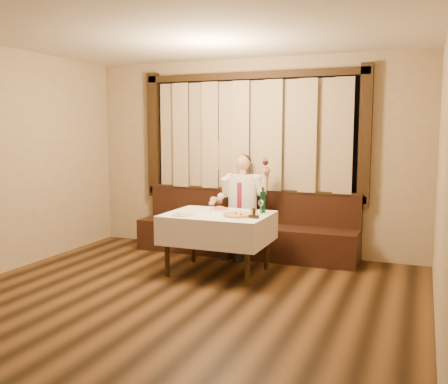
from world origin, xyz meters
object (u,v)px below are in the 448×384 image
at_px(pasta_cream, 183,212).
at_px(green_bottle, 263,202).
at_px(banquette, 245,233).
at_px(dining_table, 218,222).
at_px(pizza, 238,215).
at_px(seated_man, 241,198).
at_px(pasta_red, 220,207).
at_px(cruet_caddy, 254,215).

xyz_separation_m(pasta_cream, green_bottle, (0.84, 0.54, 0.10)).
height_order(banquette, green_bottle, green_bottle).
height_order(dining_table, pizza, pizza).
distance_m(green_bottle, seated_man, 0.86).
distance_m(pasta_cream, seated_man, 1.25).
bearing_deg(dining_table, seated_man, 92.04).
xyz_separation_m(banquette, seated_man, (-0.03, -0.09, 0.52)).
relative_size(banquette, seated_man, 2.23).
relative_size(pizza, pasta_red, 1.42).
relative_size(cruet_caddy, seated_man, 0.09).
height_order(green_bottle, cruet_caddy, green_bottle).
relative_size(dining_table, pasta_cream, 4.74).
bearing_deg(pizza, cruet_caddy, -13.27).
xyz_separation_m(banquette, cruet_caddy, (0.52, -1.18, 0.49)).
height_order(pasta_red, seated_man, seated_man).
relative_size(banquette, green_bottle, 9.79).
xyz_separation_m(pasta_red, pasta_cream, (-0.26, -0.53, 0.00)).
bearing_deg(dining_table, pasta_cream, -140.65).
relative_size(dining_table, pizza, 3.45).
bearing_deg(pasta_cream, dining_table, 39.35).
relative_size(dining_table, cruet_caddy, 10.37).
xyz_separation_m(pasta_red, cruet_caddy, (0.60, -0.41, 0.01)).
bearing_deg(cruet_caddy, banquette, 114.79).
distance_m(banquette, pasta_cream, 1.43).
distance_m(green_bottle, cruet_caddy, 0.43).
xyz_separation_m(pizza, pasta_red, (-0.38, 0.36, 0.02)).
xyz_separation_m(banquette, dining_table, (0.00, -1.02, 0.34)).
height_order(dining_table, green_bottle, green_bottle).
bearing_deg(banquette, cruet_caddy, -66.25).
bearing_deg(pasta_red, pizza, -43.13).
height_order(green_bottle, seated_man, seated_man).
bearing_deg(green_bottle, pasta_cream, -147.27).
bearing_deg(pasta_red, green_bottle, 0.83).
distance_m(dining_table, pizza, 0.34).
bearing_deg(seated_man, green_bottle, -51.85).
bearing_deg(pasta_red, cruet_caddy, -34.20).
height_order(banquette, pasta_cream, banquette).
height_order(pizza, green_bottle, green_bottle).
relative_size(banquette, dining_table, 2.52).
bearing_deg(cruet_caddy, pizza, 167.78).
relative_size(pasta_red, cruet_caddy, 2.11).
bearing_deg(cruet_caddy, pasta_cream, -170.81).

